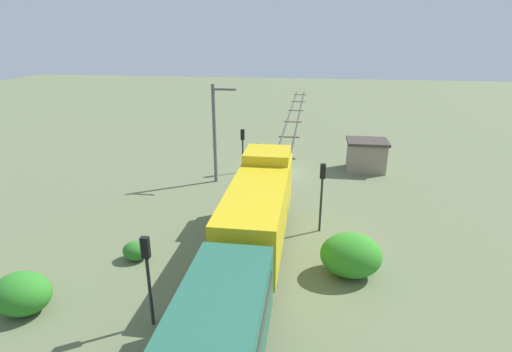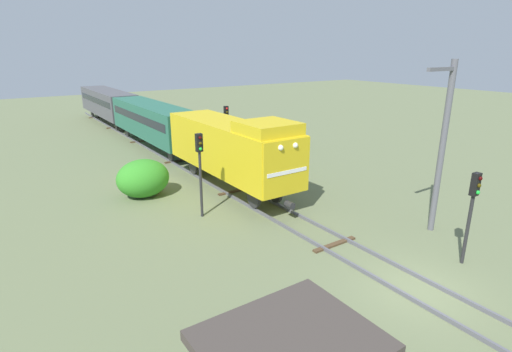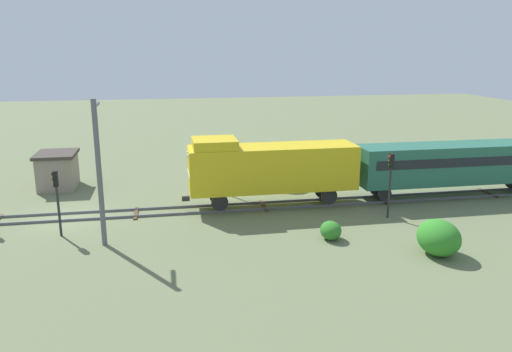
# 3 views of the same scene
# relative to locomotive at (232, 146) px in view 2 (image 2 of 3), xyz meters

# --- Properties ---
(ground_plane) EXTENTS (151.75, 151.75, 0.00)m
(ground_plane) POSITION_rel_locomotive_xyz_m (0.00, -13.05, -2.77)
(ground_plane) COLOR #66704C
(railway_track) EXTENTS (2.40, 101.17, 0.16)m
(railway_track) POSITION_rel_locomotive_xyz_m (0.00, -13.05, -2.70)
(railway_track) COLOR #595960
(railway_track) RESTS_ON ground
(locomotive) EXTENTS (2.90, 11.60, 4.60)m
(locomotive) POSITION_rel_locomotive_xyz_m (0.00, 0.00, 0.00)
(locomotive) COLOR gold
(locomotive) RESTS_ON railway_track
(passenger_car_leading) EXTENTS (2.84, 14.00, 3.66)m
(passenger_car_leading) POSITION_rel_locomotive_xyz_m (0.00, 13.34, -0.25)
(passenger_car_leading) COLOR #26604C
(passenger_car_leading) RESTS_ON railway_track
(passenger_car_trailing) EXTENTS (2.84, 14.00, 3.66)m
(passenger_car_trailing) POSITION_rel_locomotive_xyz_m (0.00, 27.94, -0.25)
(passenger_car_trailing) COLOR #4C4C51
(passenger_car_trailing) RESTS_ON railway_track
(traffic_signal_near) EXTENTS (0.32, 0.34, 3.83)m
(traffic_signal_near) POSITION_rel_locomotive_xyz_m (3.20, -12.84, -0.10)
(traffic_signal_near) COLOR #262628
(traffic_signal_near) RESTS_ON ground
(traffic_signal_mid) EXTENTS (0.32, 0.34, 4.37)m
(traffic_signal_mid) POSITION_rel_locomotive_xyz_m (-3.40, -2.64, 0.25)
(traffic_signal_mid) COLOR #262628
(traffic_signal_mid) RESTS_ON ground
(traffic_signal_far) EXTENTS (0.32, 0.34, 4.12)m
(traffic_signal_far) POSITION_rel_locomotive_xyz_m (3.60, 6.84, 0.09)
(traffic_signal_far) COLOR #262628
(traffic_signal_far) RESTS_ON ground
(catenary_mast) EXTENTS (1.94, 0.28, 7.91)m
(catenary_mast) POSITION_rel_locomotive_xyz_m (4.94, -10.25, 1.43)
(catenary_mast) COLOR #595960
(catenary_mast) RESTS_ON ground
(bush_near) EXTENTS (1.42, 1.16, 1.03)m
(bush_near) POSITION_rel_locomotive_xyz_m (6.44, 2.12, -2.26)
(bush_near) COLOR #2E7726
(bush_near) RESTS_ON ground
(bush_mid) EXTENTS (2.55, 2.09, 1.86)m
(bush_mid) POSITION_rel_locomotive_xyz_m (9.49, 6.89, -1.85)
(bush_mid) COLOR #2F8226
(bush_mid) RESTS_ON ground
(bush_far) EXTENTS (3.06, 2.51, 2.23)m
(bush_far) POSITION_rel_locomotive_xyz_m (-4.88, 1.94, -1.66)
(bush_far) COLOR #338A26
(bush_far) RESTS_ON ground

